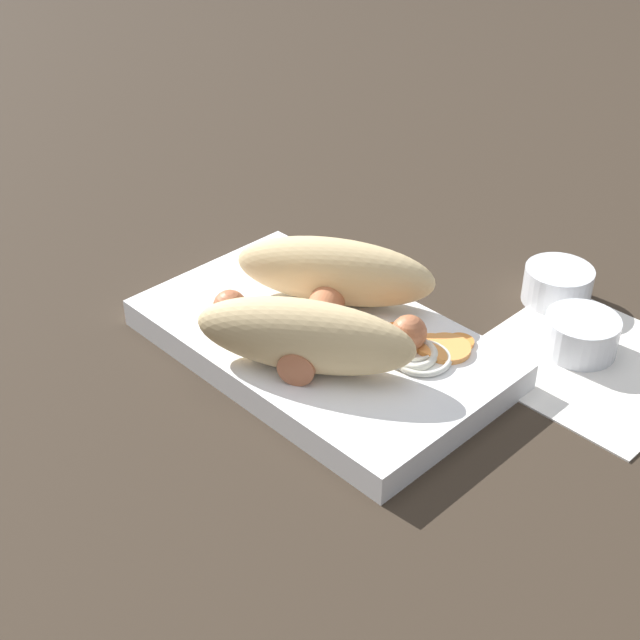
{
  "coord_description": "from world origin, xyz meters",
  "views": [
    {
      "loc": [
        -0.39,
        0.38,
        0.4
      ],
      "look_at": [
        0.0,
        0.0,
        0.03
      ],
      "focal_mm": 50.0,
      "sensor_mm": 36.0,
      "label": 1
    }
  ],
  "objects_px": {
    "bread_roll": "(320,302)",
    "sausage": "(318,319)",
    "condiment_cup_far": "(557,287)",
    "food_tray": "(320,343)",
    "condiment_cup_near": "(580,337)"
  },
  "relations": [
    {
      "from": "condiment_cup_near",
      "to": "condiment_cup_far",
      "type": "height_order",
      "value": "same"
    },
    {
      "from": "food_tray",
      "to": "sausage",
      "type": "xyz_separation_m",
      "value": [
        -0.0,
        0.0,
        0.02
      ]
    },
    {
      "from": "food_tray",
      "to": "sausage",
      "type": "bearing_deg",
      "value": 110.52
    },
    {
      "from": "condiment_cup_near",
      "to": "condiment_cup_far",
      "type": "xyz_separation_m",
      "value": [
        0.05,
        -0.05,
        0.0
      ]
    },
    {
      "from": "condiment_cup_far",
      "to": "sausage",
      "type": "bearing_deg",
      "value": 67.83
    },
    {
      "from": "sausage",
      "to": "condiment_cup_near",
      "type": "relative_size",
      "value": 2.54
    },
    {
      "from": "bread_roll",
      "to": "sausage",
      "type": "height_order",
      "value": "bread_roll"
    },
    {
      "from": "food_tray",
      "to": "condiment_cup_near",
      "type": "relative_size",
      "value": 4.92
    },
    {
      "from": "food_tray",
      "to": "condiment_cup_far",
      "type": "bearing_deg",
      "value": -112.96
    },
    {
      "from": "sausage",
      "to": "condiment_cup_near",
      "type": "height_order",
      "value": "sausage"
    },
    {
      "from": "sausage",
      "to": "food_tray",
      "type": "bearing_deg",
      "value": -69.48
    },
    {
      "from": "condiment_cup_far",
      "to": "bread_roll",
      "type": "bearing_deg",
      "value": 67.34
    },
    {
      "from": "bread_roll",
      "to": "condiment_cup_far",
      "type": "relative_size",
      "value": 3.61
    },
    {
      "from": "food_tray",
      "to": "condiment_cup_far",
      "type": "height_order",
      "value": "condiment_cup_far"
    },
    {
      "from": "food_tray",
      "to": "condiment_cup_near",
      "type": "height_order",
      "value": "condiment_cup_near"
    }
  ]
}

